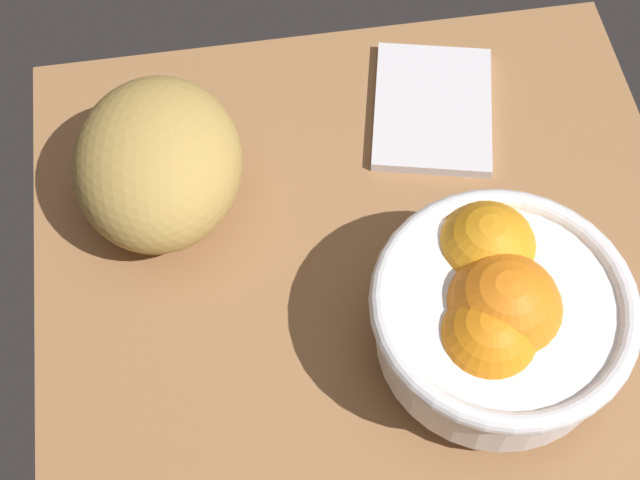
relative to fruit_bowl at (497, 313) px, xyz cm
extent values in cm
cube|color=#986840|center=(-0.85, -7.72, -7.55)|extent=(66.64, 54.02, 3.00)
cylinder|color=white|center=(0.31, 0.14, -5.01)|extent=(8.01, 8.01, 2.08)
cylinder|color=white|center=(0.31, 0.14, -1.00)|extent=(17.70, 17.70, 5.94)
torus|color=white|center=(0.31, 0.14, 1.97)|extent=(19.30, 19.30, 1.60)
sphere|color=orange|center=(2.46, -1.52, 0.59)|extent=(7.36, 7.36, 7.36)
sphere|color=orange|center=(-4.83, 0.20, 0.63)|extent=(7.63, 7.63, 7.63)
sphere|color=orange|center=(0.31, 0.14, 0.67)|extent=(7.85, 7.85, 7.85)
sphere|color=orange|center=(0.31, 0.14, 0.80)|extent=(8.59, 8.59, 8.59)
ellipsoid|color=tan|center=(-17.67, -23.50, -0.79)|extent=(17.33, 15.25, 10.53)
cube|color=silver|center=(-23.36, 0.85, -5.55)|extent=(15.93, 13.33, 1.01)
camera|label=1|loc=(28.79, -17.52, 62.95)|focal=54.25mm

